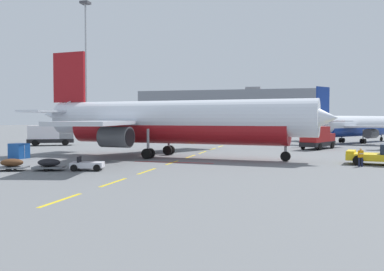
{
  "coord_description": "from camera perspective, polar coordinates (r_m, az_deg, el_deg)",
  "views": [
    {
      "loc": [
        30.08,
        -17.4,
        4.21
      ],
      "look_at": [
        17.38,
        31.63,
        2.23
      ],
      "focal_mm": 39.97,
      "sensor_mm": 36.0,
      "label": 1
    }
  ],
  "objects": [
    {
      "name": "ground",
      "position": [
        58.41,
        24.28,
        -2.09
      ],
      "size": [
        400.0,
        400.0,
        0.0
      ],
      "primitive_type": "plane",
      "color": "slate"
    },
    {
      "name": "apron_paint_markings",
      "position": [
        56.14,
        2.06,
        -2.06
      ],
      "size": [
        8.0,
        94.84,
        0.01
      ],
      "color": "yellow",
      "rests_on": "ground"
    },
    {
      "name": "airliner_foreground",
      "position": [
        46.76,
        -2.88,
        1.92
      ],
      "size": [
        34.81,
        34.37,
        12.2
      ],
      "color": "silver",
      "rests_on": "ground"
    },
    {
      "name": "pushback_tug",
      "position": [
        42.71,
        24.3,
        -2.4
      ],
      "size": [
        6.42,
        4.04,
        2.08
      ],
      "color": "yellow",
      "rests_on": "ground"
    },
    {
      "name": "airliner_mid_left",
      "position": [
        79.89,
        20.99,
        1.23
      ],
      "size": [
        22.53,
        24.21,
        9.29
      ],
      "color": "silver",
      "rests_on": "ground"
    },
    {
      "name": "catering_truck",
      "position": [
        61.71,
        16.37,
        -0.23
      ],
      "size": [
        5.07,
        7.37,
        3.14
      ],
      "color": "black",
      "rests_on": "ground"
    },
    {
      "name": "fuel_service_truck",
      "position": [
        71.28,
        -18.5,
        0.06
      ],
      "size": [
        7.32,
        5.35,
        3.14
      ],
      "color": "black",
      "rests_on": "ground"
    },
    {
      "name": "baggage_train",
      "position": [
        36.69,
        -18.49,
        -3.64
      ],
      "size": [
        8.67,
        3.79,
        1.14
      ],
      "color": "silver",
      "rests_on": "ground"
    },
    {
      "name": "ground_crew_worker",
      "position": [
        40.32,
        21.58,
        -2.56
      ],
      "size": [
        0.53,
        0.52,
        1.67
      ],
      "color": "#191E38",
      "rests_on": "ground"
    },
    {
      "name": "uld_cargo_container",
      "position": [
        49.03,
        -22.08,
        -1.91
      ],
      "size": [
        1.85,
        1.81,
        1.6
      ],
      "color": "#194C9E",
      "rests_on": "ground"
    },
    {
      "name": "apron_light_mast_near",
      "position": [
        92.96,
        -13.98,
        10.35
      ],
      "size": [
        1.8,
        1.8,
        28.48
      ],
      "color": "slate",
      "rests_on": "ground"
    },
    {
      "name": "terminal_satellite",
      "position": [
        178.47,
        4.78,
        3.39
      ],
      "size": [
        70.71,
        22.93,
        17.16
      ],
      "color": "gray",
      "rests_on": "ground"
    }
  ]
}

